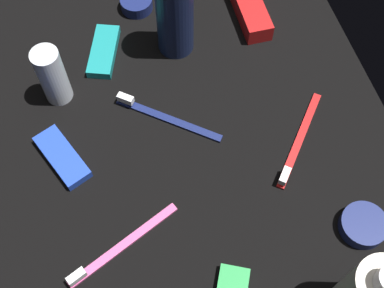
# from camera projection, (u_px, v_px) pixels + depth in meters

# --- Properties ---
(ground_plane) EXTENTS (0.84, 0.64, 0.01)m
(ground_plane) POSITION_uv_depth(u_px,v_px,m) (192.00, 155.00, 0.78)
(ground_plane) COLOR black
(lotion_bottle) EXTENTS (0.06, 0.06, 0.21)m
(lotion_bottle) POSITION_uv_depth(u_px,v_px,m) (174.00, 7.00, 0.79)
(lotion_bottle) COLOR #151E40
(lotion_bottle) RESTS_ON ground_plane
(deodorant_stick) EXTENTS (0.04, 0.04, 0.11)m
(deodorant_stick) POSITION_uv_depth(u_px,v_px,m) (52.00, 76.00, 0.78)
(deodorant_stick) COLOR silver
(deodorant_stick) RESTS_ON ground_plane
(toothbrush_pink) EXTENTS (0.08, 0.17, 0.02)m
(toothbrush_pink) POSITION_uv_depth(u_px,v_px,m) (117.00, 249.00, 0.70)
(toothbrush_pink) COLOR #E55999
(toothbrush_pink) RESTS_ON ground_plane
(toothbrush_navy) EXTENTS (0.12, 0.15, 0.02)m
(toothbrush_navy) POSITION_uv_depth(u_px,v_px,m) (162.00, 115.00, 0.80)
(toothbrush_navy) COLOR navy
(toothbrush_navy) RESTS_ON ground_plane
(toothbrush_red) EXTENTS (0.15, 0.12, 0.02)m
(toothbrush_red) POSITION_uv_depth(u_px,v_px,m) (298.00, 144.00, 0.78)
(toothbrush_red) COLOR red
(toothbrush_red) RESTS_ON ground_plane
(snack_bar_teal) EXTENTS (0.11, 0.07, 0.01)m
(snack_bar_teal) POSITION_uv_depth(u_px,v_px,m) (104.00, 51.00, 0.86)
(snack_bar_teal) COLOR teal
(snack_bar_teal) RESTS_ON ground_plane
(snack_bar_blue) EXTENTS (0.11, 0.08, 0.01)m
(snack_bar_blue) POSITION_uv_depth(u_px,v_px,m) (62.00, 157.00, 0.76)
(snack_bar_blue) COLOR blue
(snack_bar_blue) RESTS_ON ground_plane
(cream_tin_left) EXTENTS (0.06, 0.06, 0.02)m
(cream_tin_left) POSITION_uv_depth(u_px,v_px,m) (136.00, 3.00, 0.91)
(cream_tin_left) COLOR navy
(cream_tin_left) RESTS_ON ground_plane
(cream_tin_right) EXTENTS (0.07, 0.07, 0.02)m
(cream_tin_right) POSITION_uv_depth(u_px,v_px,m) (363.00, 225.00, 0.71)
(cream_tin_right) COLOR navy
(cream_tin_right) RESTS_ON ground_plane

